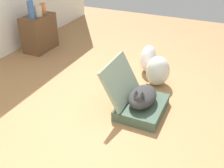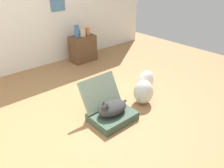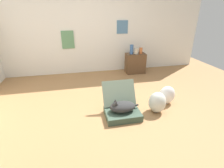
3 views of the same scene
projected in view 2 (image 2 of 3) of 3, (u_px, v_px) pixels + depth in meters
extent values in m
plane|color=#9E7247|center=(91.00, 118.00, 3.12)|extent=(7.68, 7.68, 0.00)
cube|color=silver|center=(13.00, 3.00, 4.01)|extent=(6.40, 0.12, 2.60)
cube|color=teal|center=(57.00, 2.00, 4.47)|extent=(0.31, 0.02, 0.35)
cube|color=#384C3D|center=(112.00, 116.00, 3.06)|extent=(0.59, 0.47, 0.11)
cube|color=gray|center=(100.00, 92.00, 3.11)|extent=(0.59, 0.25, 0.43)
ellipsoid|color=#2D2D2D|center=(112.00, 108.00, 3.00)|extent=(0.44, 0.28, 0.16)
sphere|color=#2D2D2D|center=(105.00, 109.00, 2.91)|extent=(0.12, 0.12, 0.12)
cone|color=#2D2D2D|center=(107.00, 105.00, 2.85)|extent=(0.05, 0.05, 0.05)
cone|color=#2D2D2D|center=(104.00, 103.00, 2.89)|extent=(0.05, 0.05, 0.05)
cylinder|color=#2D2D2D|center=(121.00, 104.00, 3.16)|extent=(0.20, 0.03, 0.07)
ellipsoid|color=silver|center=(143.00, 92.00, 3.38)|extent=(0.31, 0.30, 0.38)
ellipsoid|color=white|center=(146.00, 81.00, 3.72)|extent=(0.32, 0.21, 0.37)
cube|color=brown|center=(83.00, 49.00, 4.89)|extent=(0.54, 0.32, 0.56)
cylinder|color=#38609E|center=(77.00, 31.00, 4.60)|extent=(0.09, 0.09, 0.26)
cylinder|color=#CC6B38|center=(88.00, 31.00, 4.78)|extent=(0.09, 0.09, 0.16)
cylinder|color=#B7AD99|center=(82.00, 33.00, 4.70)|extent=(0.14, 0.14, 0.16)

